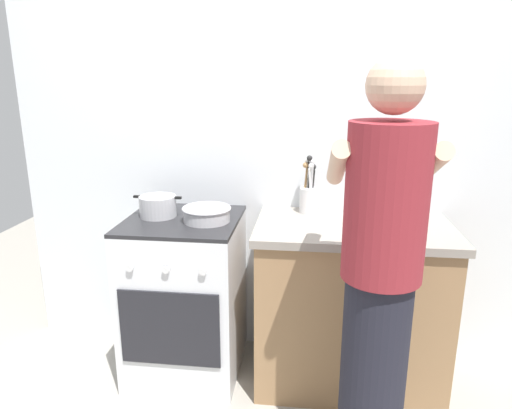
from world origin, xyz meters
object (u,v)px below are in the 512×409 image
at_px(utensil_crock, 309,195).
at_px(spice_bottle, 362,222).
at_px(stove_range, 186,296).
at_px(person, 379,286).
at_px(oil_bottle, 392,210).
at_px(pot, 158,206).
at_px(mixing_bowl, 207,213).

xyz_separation_m(utensil_crock, spice_bottle, (0.27, -0.27, -0.06)).
xyz_separation_m(stove_range, utensil_crock, (0.67, 0.20, 0.55)).
bearing_deg(spice_bottle, person, -88.65).
bearing_deg(stove_range, oil_bottle, -0.71).
distance_m(stove_range, utensil_crock, 0.89).
xyz_separation_m(stove_range, pot, (-0.14, 0.03, 0.51)).
distance_m(stove_range, pot, 0.53).
bearing_deg(person, spice_bottle, 91.35).
relative_size(pot, person, 0.15).
bearing_deg(mixing_bowl, pot, 169.04).
relative_size(utensil_crock, oil_bottle, 1.46).
height_order(mixing_bowl, person, person).
distance_m(stove_range, mixing_bowl, 0.51).
height_order(stove_range, mixing_bowl, mixing_bowl).
distance_m(mixing_bowl, spice_bottle, 0.79).
relative_size(stove_range, pot, 3.42).
xyz_separation_m(stove_range, spice_bottle, (0.93, -0.07, 0.49)).
xyz_separation_m(utensil_crock, oil_bottle, (0.42, -0.21, -0.01)).
relative_size(spice_bottle, person, 0.05).
bearing_deg(oil_bottle, utensil_crock, 152.68).
bearing_deg(oil_bottle, person, -102.53).
distance_m(stove_range, spice_bottle, 1.06).
distance_m(oil_bottle, person, 0.64).
bearing_deg(person, mixing_bowl, 143.30).
xyz_separation_m(pot, oil_bottle, (1.22, -0.04, 0.03)).
distance_m(spice_bottle, oil_bottle, 0.17).
xyz_separation_m(oil_bottle, person, (-0.14, -0.61, -0.13)).
xyz_separation_m(spice_bottle, person, (0.01, -0.56, -0.08)).
relative_size(mixing_bowl, oil_bottle, 1.17).
bearing_deg(utensil_crock, person, -71.26).
xyz_separation_m(mixing_bowl, spice_bottle, (0.79, -0.04, -0.00)).
bearing_deg(utensil_crock, oil_bottle, -27.32).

